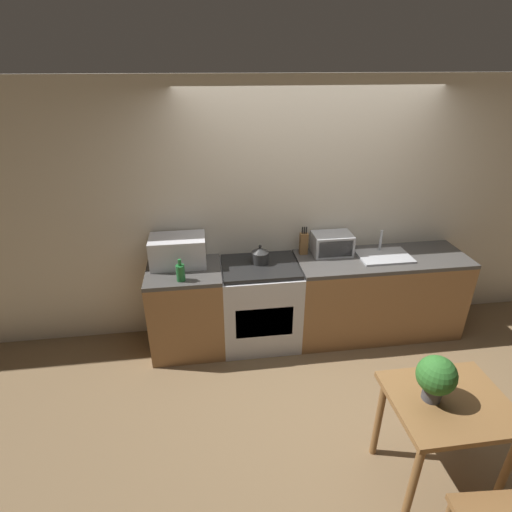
# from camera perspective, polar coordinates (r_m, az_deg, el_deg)

# --- Properties ---
(ground_plane) EXTENTS (16.00, 16.00, 0.00)m
(ground_plane) POSITION_cam_1_polar(r_m,az_deg,el_deg) (4.04, 9.42, -16.15)
(ground_plane) COLOR brown
(wall_back) EXTENTS (10.00, 0.06, 2.60)m
(wall_back) POSITION_cam_1_polar(r_m,az_deg,el_deg) (4.14, 7.09, 6.26)
(wall_back) COLOR beige
(wall_back) RESTS_ON ground_plane
(counter_left_run) EXTENTS (0.71, 0.62, 0.90)m
(counter_left_run) POSITION_cam_1_polar(r_m,az_deg,el_deg) (4.10, -9.85, -7.50)
(counter_left_run) COLOR olive
(counter_left_run) RESTS_ON ground_plane
(counter_right_run) EXTENTS (1.75, 0.62, 0.90)m
(counter_right_run) POSITION_cam_1_polar(r_m,az_deg,el_deg) (4.46, 16.89, -5.33)
(counter_right_run) COLOR olive
(counter_right_run) RESTS_ON ground_plane
(stove_range) EXTENTS (0.77, 0.62, 0.90)m
(stove_range) POSITION_cam_1_polar(r_m,az_deg,el_deg) (4.13, 0.57, -6.87)
(stove_range) COLOR silver
(stove_range) RESTS_ON ground_plane
(kettle) EXTENTS (0.17, 0.17, 0.19)m
(kettle) POSITION_cam_1_polar(r_m,az_deg,el_deg) (3.91, 0.58, 0.15)
(kettle) COLOR #2D2D2D
(kettle) RESTS_ON stove_range
(microwave) EXTENTS (0.53, 0.33, 0.29)m
(microwave) POSITION_cam_1_polar(r_m,az_deg,el_deg) (3.92, -11.09, 0.70)
(microwave) COLOR silver
(microwave) RESTS_ON counter_left_run
(bottle) EXTENTS (0.08, 0.08, 0.21)m
(bottle) POSITION_cam_1_polar(r_m,az_deg,el_deg) (3.66, -10.73, -2.31)
(bottle) COLOR #1E662D
(bottle) RESTS_ON counter_left_run
(knife_block) EXTENTS (0.08, 0.06, 0.30)m
(knife_block) POSITION_cam_1_polar(r_m,az_deg,el_deg) (4.11, 6.82, 1.83)
(knife_block) COLOR brown
(knife_block) RESTS_ON counter_right_run
(toaster_oven) EXTENTS (0.40, 0.27, 0.22)m
(toaster_oven) POSITION_cam_1_polar(r_m,az_deg,el_deg) (4.16, 10.80, 1.71)
(toaster_oven) COLOR #ADAFB5
(toaster_oven) RESTS_ON counter_right_run
(sink_basin) EXTENTS (0.52, 0.36, 0.24)m
(sink_basin) POSITION_cam_1_polar(r_m,az_deg,el_deg) (4.26, 17.81, 0.08)
(sink_basin) COLOR #ADAFB5
(sink_basin) RESTS_ON counter_right_run
(dining_table) EXTENTS (0.75, 0.63, 0.76)m
(dining_table) POSITION_cam_1_polar(r_m,az_deg,el_deg) (3.05, 25.54, -19.72)
(dining_table) COLOR brown
(dining_table) RESTS_ON ground_plane
(potted_plant) EXTENTS (0.25, 0.25, 0.32)m
(potted_plant) POSITION_cam_1_polar(r_m,az_deg,el_deg) (2.81, 24.35, -15.42)
(potted_plant) COLOR #424247
(potted_plant) RESTS_ON dining_table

